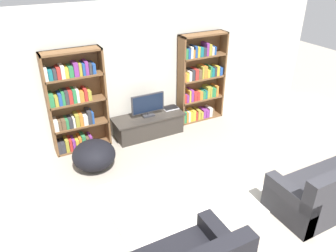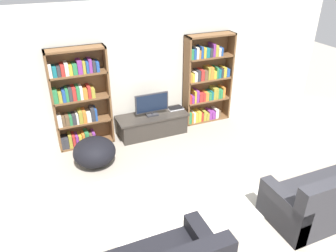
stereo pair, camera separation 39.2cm
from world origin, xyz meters
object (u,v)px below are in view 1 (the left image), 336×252
object	(u,v)px
tv_stand	(149,125)
bookshelf_left	(74,103)
television	(148,105)
laptop	(171,108)
beanbag_ottoman	(94,155)
bookshelf_right	(200,81)
couch_right_sofa	(335,187)

from	to	relation	value
tv_stand	bookshelf_left	bearing A→B (deg)	173.49
television	laptop	distance (m)	0.61
beanbag_ottoman	laptop	bearing A→B (deg)	20.69
bookshelf_left	tv_stand	xyz separation A→B (m)	(1.37, -0.16, -0.71)
bookshelf_left	television	xyz separation A→B (m)	(1.37, -0.15, -0.25)
bookshelf_left	television	bearing A→B (deg)	-6.42
bookshelf_right	tv_stand	bearing A→B (deg)	-173.13
tv_stand	laptop	world-z (taller)	laptop
bookshelf_left	couch_right_sofa	world-z (taller)	bookshelf_left
tv_stand	television	world-z (taller)	television
beanbag_ottoman	bookshelf_left	bearing A→B (deg)	94.33
bookshelf_left	tv_stand	distance (m)	1.55
bookshelf_right	tv_stand	world-z (taller)	bookshelf_right
bookshelf_left	beanbag_ottoman	distance (m)	1.03
bookshelf_right	laptop	distance (m)	0.87
beanbag_ottoman	couch_right_sofa	bearing A→B (deg)	-41.46
laptop	bookshelf_right	bearing A→B (deg)	5.14
bookshelf_left	laptop	xyz separation A→B (m)	(1.92, -0.07, -0.49)
bookshelf_left	beanbag_ottoman	size ratio (longest dim) A/B	2.57
tv_stand	television	xyz separation A→B (m)	(0.00, 0.00, 0.46)
bookshelf_right	couch_right_sofa	bearing A→B (deg)	-85.19
bookshelf_left	bookshelf_right	world-z (taller)	same
bookshelf_left	bookshelf_right	bearing A→B (deg)	-0.03
bookshelf_left	couch_right_sofa	xyz separation A→B (m)	(2.94, -3.31, -0.63)
television	beanbag_ottoman	bearing A→B (deg)	-154.80
television	laptop	world-z (taller)	television
couch_right_sofa	beanbag_ottoman	bearing A→B (deg)	138.54
laptop	beanbag_ottoman	bearing A→B (deg)	-159.31
television	couch_right_sofa	world-z (taller)	television
laptop	beanbag_ottoman	world-z (taller)	beanbag_ottoman
laptop	couch_right_sofa	bearing A→B (deg)	-72.67
bookshelf_right	tv_stand	distance (m)	1.46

